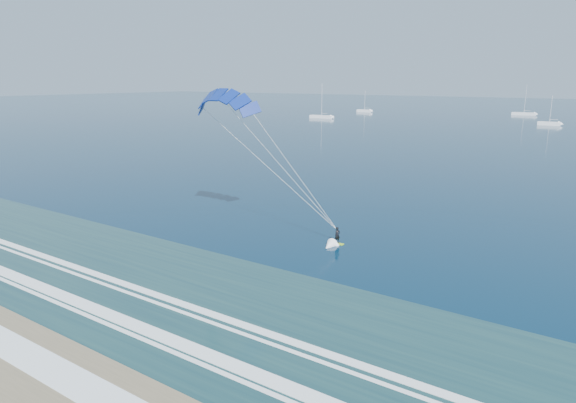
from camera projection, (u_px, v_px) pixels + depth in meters
The scene contains 5 objects.
kitesurfer_rig at pixel (274, 159), 49.21m from camera, with size 17.30×5.82×15.57m.
sailboat_0 at pixel (322, 117), 205.22m from camera, with size 10.11×2.40×13.55m.
sailboat_1 at pixel (365, 111), 243.01m from camera, with size 7.23×2.40×10.13m.
sailboat_2 at pixel (524, 114), 222.63m from camera, with size 9.72×2.40×12.97m.
sailboat_3 at pixel (549, 123), 174.15m from camera, with size 7.11×2.40×10.08m.
Camera 1 is at (32.68, -13.66, 15.46)m, focal length 32.00 mm.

